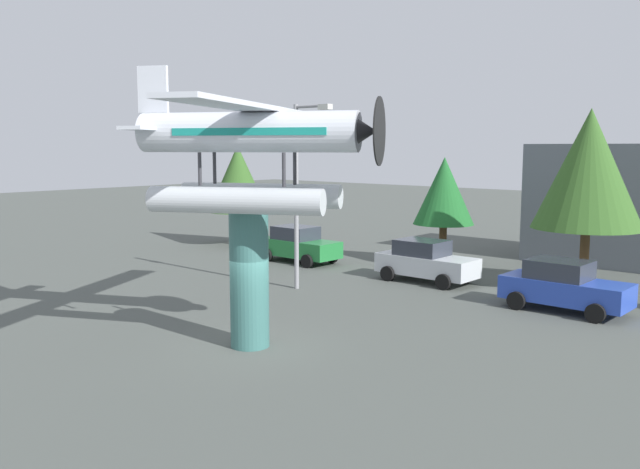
{
  "coord_description": "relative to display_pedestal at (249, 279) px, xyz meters",
  "views": [
    {
      "loc": [
        13.71,
        -12.48,
        5.62
      ],
      "look_at": [
        0.0,
        3.0,
        2.91
      ],
      "focal_mm": 37.51,
      "sensor_mm": 36.0,
      "label": 1
    }
  ],
  "objects": [
    {
      "name": "ground_plane",
      "position": [
        0.0,
        0.0,
        -1.94
      ],
      "size": [
        140.0,
        140.0,
        0.0
      ],
      "primitive_type": "plane",
      "color": "#4C514C"
    },
    {
      "name": "display_pedestal",
      "position": [
        0.0,
        0.0,
        0.0
      ],
      "size": [
        1.1,
        1.1,
        3.88
      ],
      "primitive_type": "cylinder",
      "color": "#386B66",
      "rests_on": "ground"
    },
    {
      "name": "floatplane_monument",
      "position": [
        0.12,
        0.06,
        3.61
      ],
      "size": [
        7.12,
        9.77,
        4.0
      ],
      "rotation": [
        0.0,
        0.0,
        0.47
      ],
      "color": "silver",
      "rests_on": "display_pedestal"
    },
    {
      "name": "car_near_green",
      "position": [
        -8.58,
        11.08,
        -1.06
      ],
      "size": [
        4.2,
        2.02,
        1.76
      ],
      "color": "#237A38",
      "rests_on": "ground"
    },
    {
      "name": "car_mid_silver",
      "position": [
        -1.25,
        11.09,
        -1.06
      ],
      "size": [
        4.2,
        2.02,
        1.76
      ],
      "color": "silver",
      "rests_on": "ground"
    },
    {
      "name": "car_far_blue",
      "position": [
        5.05,
        9.95,
        -1.06
      ],
      "size": [
        4.2,
        2.02,
        1.76
      ],
      "color": "#2847B7",
      "rests_on": "ground"
    },
    {
      "name": "streetlight_primary",
      "position": [
        -4.18,
        6.55,
        2.31
      ],
      "size": [
        1.84,
        0.28,
        7.26
      ],
      "color": "gray",
      "rests_on": "ground"
    },
    {
      "name": "tree_west",
      "position": [
        -15.15,
        13.02,
        1.88
      ],
      "size": [
        3.42,
        3.42,
        5.73
      ],
      "color": "brown",
      "rests_on": "ground"
    },
    {
      "name": "tree_east",
      "position": [
        -2.8,
        15.01,
        1.61
      ],
      "size": [
        2.86,
        2.86,
        5.16
      ],
      "color": "brown",
      "rests_on": "ground"
    },
    {
      "name": "tree_center_back",
      "position": [
        4.26,
        13.96,
        2.83
      ],
      "size": [
        4.21,
        4.21,
        7.12
      ],
      "color": "brown",
      "rests_on": "ground"
    }
  ]
}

